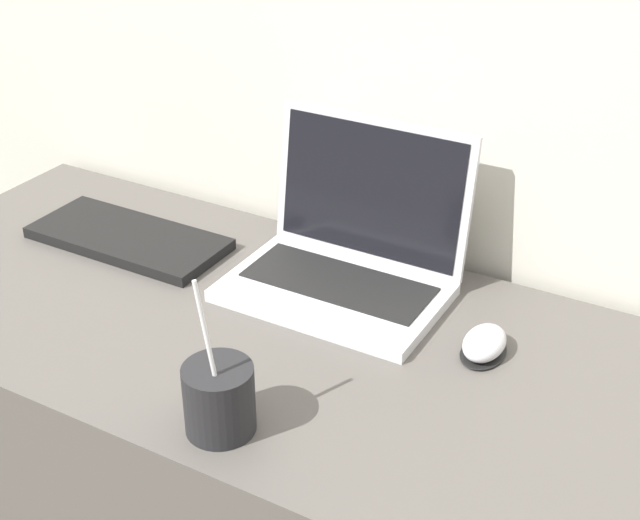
# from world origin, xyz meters

# --- Properties ---
(desk) EXTENTS (1.47, 0.63, 0.77)m
(desk) POSITION_xyz_m (0.00, 0.32, 0.39)
(desk) COLOR #5B5651
(desk) RESTS_ON ground_plane
(laptop) EXTENTS (0.35, 0.27, 0.26)m
(laptop) POSITION_xyz_m (0.05, 0.49, 0.83)
(laptop) COLOR silver
(laptop) RESTS_ON desk
(drink_cup) EXTENTS (0.09, 0.09, 0.23)m
(drink_cup) POSITION_xyz_m (0.07, 0.08, 0.82)
(drink_cup) COLOR #232326
(drink_cup) RESTS_ON desk
(computer_mouse) EXTENTS (0.06, 0.10, 0.04)m
(computer_mouse) POSITION_xyz_m (0.32, 0.41, 0.79)
(computer_mouse) COLOR black
(computer_mouse) RESTS_ON desk
(external_keyboard) EXTENTS (0.37, 0.16, 0.02)m
(external_keyboard) POSITION_xyz_m (-0.37, 0.42, 0.78)
(external_keyboard) COLOR black
(external_keyboard) RESTS_ON desk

